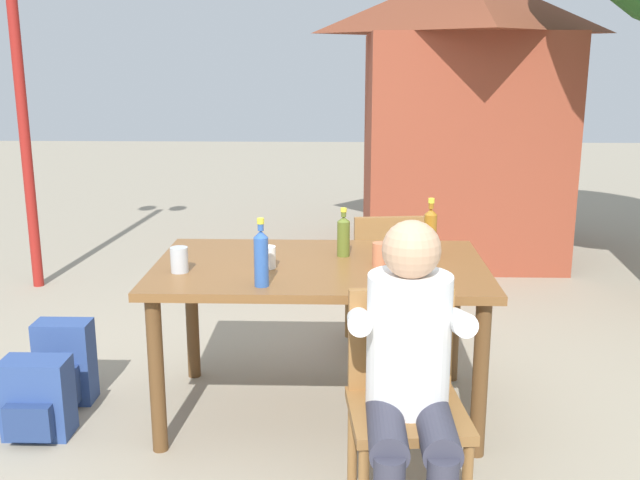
{
  "coord_description": "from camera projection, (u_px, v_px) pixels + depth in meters",
  "views": [
    {
      "loc": [
        0.1,
        -3.47,
        1.77
      ],
      "look_at": [
        0.0,
        0.0,
        0.9
      ],
      "focal_mm": 41.81,
      "sensor_mm": 36.0,
      "label": 1
    }
  ],
  "objects": [
    {
      "name": "dining_table",
      "position": [
        320.0,
        282.0,
        3.63
      ],
      "size": [
        1.6,
        0.97,
        0.78
      ],
      "color": "brown",
      "rests_on": "ground_plane"
    },
    {
      "name": "chair_far_right",
      "position": [
        386.0,
        275.0,
        4.43
      ],
      "size": [
        0.49,
        0.49,
        0.87
      ],
      "color": "olive",
      "rests_on": "ground_plane"
    },
    {
      "name": "brick_kiosk",
      "position": [
        460.0,
        107.0,
        6.64
      ],
      "size": [
        1.88,
        2.1,
        2.49
      ],
      "color": "brown",
      "rests_on": "ground_plane"
    },
    {
      "name": "table_knife",
      "position": [
        260.0,
        253.0,
        3.78
      ],
      "size": [
        0.05,
        0.24,
        0.01
      ],
      "color": "silver",
      "rests_on": "dining_table"
    },
    {
      "name": "cup_white",
      "position": [
        268.0,
        257.0,
        3.53
      ],
      "size": [
        0.08,
        0.08,
        0.11
      ],
      "primitive_type": "cylinder",
      "color": "white",
      "rests_on": "dining_table"
    },
    {
      "name": "lamp_post",
      "position": [
        12.0,
        6.0,
        5.34
      ],
      "size": [
        0.56,
        0.2,
        2.99
      ],
      "color": "maroon",
      "rests_on": "ground_plane"
    },
    {
      "name": "cup_steel",
      "position": [
        179.0,
        260.0,
        3.46
      ],
      "size": [
        0.08,
        0.08,
        0.12
      ],
      "primitive_type": "cylinder",
      "color": "#B2B7BC",
      "rests_on": "dining_table"
    },
    {
      "name": "bottle_blue",
      "position": [
        261.0,
        257.0,
        3.23
      ],
      "size": [
        0.06,
        0.06,
        0.3
      ],
      "color": "#2D56A3",
      "rests_on": "dining_table"
    },
    {
      "name": "bottle_amber",
      "position": [
        430.0,
        231.0,
        3.73
      ],
      "size": [
        0.06,
        0.06,
        0.29
      ],
      "color": "#996019",
      "rests_on": "dining_table"
    },
    {
      "name": "chair_near_right",
      "position": [
        404.0,
        391.0,
        2.91
      ],
      "size": [
        0.48,
        0.48,
        0.87
      ],
      "color": "olive",
      "rests_on": "ground_plane"
    },
    {
      "name": "backpack_by_near_side",
      "position": [
        37.0,
        400.0,
        3.51
      ],
      "size": [
        0.31,
        0.24,
        0.38
      ],
      "color": "#2D4784",
      "rests_on": "ground_plane"
    },
    {
      "name": "bottle_olive",
      "position": [
        343.0,
        235.0,
        3.73
      ],
      "size": [
        0.06,
        0.06,
        0.25
      ],
      "color": "#566623",
      "rests_on": "dining_table"
    },
    {
      "name": "person_in_white_shirt",
      "position": [
        410.0,
        363.0,
        2.76
      ],
      "size": [
        0.47,
        0.61,
        1.18
      ],
      "color": "white",
      "rests_on": "ground_plane"
    },
    {
      "name": "backpack_by_far_side",
      "position": [
        65.0,
        364.0,
        3.85
      ],
      "size": [
        0.29,
        0.21,
        0.44
      ],
      "color": "#2D4784",
      "rests_on": "ground_plane"
    },
    {
      "name": "ground_plane",
      "position": [
        320.0,
        411.0,
        3.8
      ],
      "size": [
        24.0,
        24.0,
        0.0
      ],
      "primitive_type": "plane",
      "color": "gray"
    },
    {
      "name": "cup_terracotta",
      "position": [
        380.0,
        254.0,
        3.56
      ],
      "size": [
        0.07,
        0.07,
        0.11
      ],
      "primitive_type": "cylinder",
      "color": "#BC6B47",
      "rests_on": "dining_table"
    }
  ]
}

